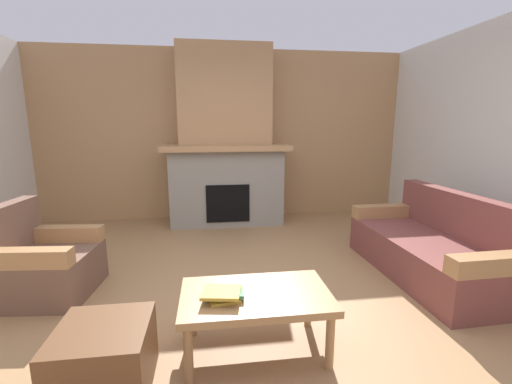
{
  "coord_description": "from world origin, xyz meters",
  "views": [
    {
      "loc": [
        -0.25,
        -2.67,
        1.54
      ],
      "look_at": [
        0.26,
        1.08,
        0.78
      ],
      "focal_mm": 23.8,
      "sensor_mm": 36.0,
      "label": 1
    }
  ],
  "objects_px": {
    "fireplace": "(226,149)",
    "ottoman": "(105,358)",
    "couch": "(433,249)",
    "armchair": "(42,264)",
    "coffee_table": "(256,300)"
  },
  "relations": [
    {
      "from": "fireplace",
      "to": "couch",
      "type": "xyz_separation_m",
      "value": [
        1.99,
        -2.28,
        -0.88
      ]
    },
    {
      "from": "fireplace",
      "to": "ottoman",
      "type": "xyz_separation_m",
      "value": [
        -0.89,
        -3.45,
        -0.96
      ]
    },
    {
      "from": "couch",
      "to": "ottoman",
      "type": "relative_size",
      "value": 3.5
    },
    {
      "from": "couch",
      "to": "armchair",
      "type": "height_order",
      "value": "same"
    },
    {
      "from": "fireplace",
      "to": "couch",
      "type": "distance_m",
      "value": 3.15
    },
    {
      "from": "couch",
      "to": "ottoman",
      "type": "xyz_separation_m",
      "value": [
        -2.88,
        -1.16,
        -0.09
      ]
    },
    {
      "from": "armchair",
      "to": "ottoman",
      "type": "bearing_deg",
      "value": -54.98
    },
    {
      "from": "couch",
      "to": "coffee_table",
      "type": "relative_size",
      "value": 1.82
    },
    {
      "from": "armchair",
      "to": "coffee_table",
      "type": "height_order",
      "value": "armchair"
    },
    {
      "from": "couch",
      "to": "coffee_table",
      "type": "xyz_separation_m",
      "value": [
        -1.96,
        -0.94,
        0.09
      ]
    },
    {
      "from": "armchair",
      "to": "coffee_table",
      "type": "bearing_deg",
      "value": -30.06
    },
    {
      "from": "fireplace",
      "to": "coffee_table",
      "type": "xyz_separation_m",
      "value": [
        0.03,
        -3.22,
        -0.79
      ]
    },
    {
      "from": "couch",
      "to": "fireplace",
      "type": "bearing_deg",
      "value": 131.06
    },
    {
      "from": "couch",
      "to": "ottoman",
      "type": "distance_m",
      "value": 3.11
    },
    {
      "from": "armchair",
      "to": "ottoman",
      "type": "height_order",
      "value": "armchair"
    }
  ]
}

